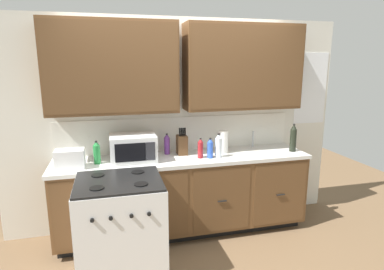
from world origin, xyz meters
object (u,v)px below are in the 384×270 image
Objects in this scene: microwave at (133,148)px; paper_towel_roll at (223,142)px; bottle_green at (97,153)px; bottle_blue at (210,148)px; bottle_clear at (219,146)px; bottle_violet at (167,144)px; toaster at (70,159)px; bottle_red at (200,148)px; stove_range at (121,229)px; bottle_dark at (293,138)px; knife_block at (182,145)px.

paper_towel_roll is at bearing 2.72° from microwave.
bottle_green is 1.20m from bottle_blue.
microwave reaches higher than bottle_clear.
bottle_clear reaches higher than bottle_violet.
bottle_green is (0.25, 0.09, 0.02)m from toaster.
bottle_blue is at bearing -141.73° from paper_towel_roll.
bottle_violet is 0.41m from bottle_red.
bottle_violet is (0.57, 0.79, 0.57)m from stove_range.
microwave reaches higher than toaster.
bottle_blue is at bearing 27.07° from stove_range.
bottle_dark is (1.03, 0.03, 0.05)m from bottle_blue.
bottle_blue is at bearing -32.77° from bottle_violet.
bottle_clear is at bearing 25.14° from stove_range.
bottle_blue is (0.43, -0.28, -0.01)m from bottle_violet.
toaster is 1.35m from bottle_red.
bottle_blue is (-0.21, -0.16, -0.02)m from paper_towel_roll.
microwave is 1.85× the size of paper_towel_roll.
knife_block is 0.18m from bottle_violet.
bottle_green is at bearing -177.18° from microwave.
bottle_red is 0.92× the size of bottle_green.
paper_towel_roll reaches higher than toaster.
bottle_dark is at bearing -9.79° from bottle_violet.
stove_range is 1.18m from knife_block.
bottle_clear is (1.55, -0.00, 0.04)m from toaster.
bottle_dark is at bearing 0.41° from toaster.
paper_towel_roll is (1.21, 0.67, 0.58)m from stove_range.
paper_towel_roll is (1.66, 0.16, 0.03)m from toaster.
bottle_clear is (0.53, -0.27, 0.01)m from bottle_violet.
microwave is at bearing 172.16° from bottle_blue.
microwave is 1.78× the size of bottle_clear.
bottle_green reaches higher than bottle_violet.
knife_block reaches higher than bottle_red.
toaster is at bearing -161.02° from bottle_green.
bottle_blue is 0.83× the size of bottle_clear.
bottle_red is 1.00× the size of bottle_blue.
knife_block is 0.94× the size of bottle_dark.
bottle_clear is at bearing -30.72° from knife_block.
microwave is 1.46× the size of bottle_dark.
bottle_dark is (1.46, -0.25, 0.04)m from bottle_violet.
bottle_blue is 0.10m from bottle_clear.
paper_towel_roll is 0.96× the size of bottle_clear.
toaster reaches higher than stove_range.
microwave reaches higher than paper_towel_roll.
toaster is at bearing 130.96° from stove_range.
knife_block reaches higher than microwave.
toaster is (-0.63, -0.11, -0.04)m from microwave.
paper_towel_roll is 1.40m from bottle_green.
bottle_violet is (-0.17, 0.06, 0.00)m from knife_block.
bottle_red is at bearing -6.54° from microwave.
bottle_dark reaches higher than bottle_violet.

